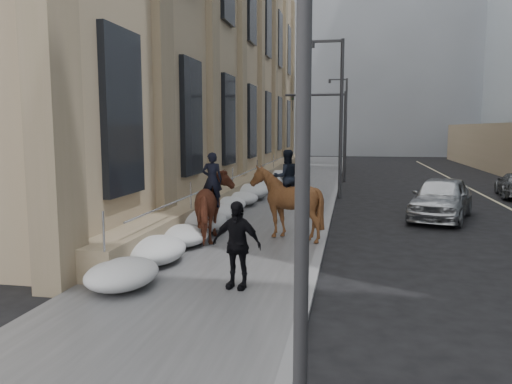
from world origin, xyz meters
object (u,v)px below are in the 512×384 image
mounted_horse_left (215,204)px  mounted_horse_right (286,200)px  pedestrian (237,245)px  car_silver (441,198)px

mounted_horse_left → mounted_horse_right: mounted_horse_right is taller
pedestrian → car_silver: pedestrian is taller
car_silver → pedestrian: bearing=-102.0°
pedestrian → mounted_horse_right: bearing=95.9°
pedestrian → car_silver: 11.87m
mounted_horse_left → pedestrian: mounted_horse_left is taller
mounted_horse_left → pedestrian: size_ratio=1.42×
mounted_horse_right → pedestrian: bearing=60.6°
mounted_horse_left → mounted_horse_right: bearing=-174.5°
pedestrian → mounted_horse_left: bearing=121.4°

